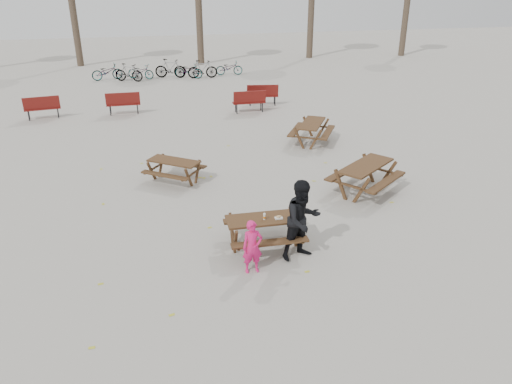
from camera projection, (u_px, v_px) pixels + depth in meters
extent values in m
plane|color=gray|center=(264.00, 246.00, 12.08)|extent=(80.00, 80.00, 0.00)
cube|color=#331D12|center=(265.00, 219.00, 11.76)|extent=(1.80, 0.70, 0.05)
cube|color=#331D12|center=(270.00, 243.00, 11.35)|extent=(1.80, 0.25, 0.05)
cube|color=#331D12|center=(259.00, 219.00, 12.42)|extent=(1.80, 0.25, 0.05)
cylinder|color=#331D12|center=(236.00, 243.00, 11.52)|extent=(0.08, 0.08, 0.73)
cylinder|color=#331D12|center=(231.00, 230.00, 12.05)|extent=(0.08, 0.08, 0.73)
cylinder|color=#331D12|center=(298.00, 236.00, 11.79)|extent=(0.08, 0.08, 0.73)
cylinder|color=#331D12|center=(291.00, 224.00, 12.33)|extent=(0.08, 0.08, 0.73)
cube|color=white|center=(279.00, 218.00, 11.71)|extent=(0.18, 0.11, 0.03)
ellipsoid|color=tan|center=(279.00, 216.00, 11.69)|extent=(0.14, 0.06, 0.05)
cylinder|color=silver|center=(264.00, 217.00, 11.65)|extent=(0.06, 0.06, 0.15)
cylinder|color=orange|center=(264.00, 217.00, 11.66)|extent=(0.07, 0.07, 0.05)
cylinder|color=white|center=(264.00, 213.00, 11.62)|extent=(0.03, 0.03, 0.02)
imported|color=#DC1B67|center=(252.00, 247.00, 10.85)|extent=(0.47, 0.32, 1.24)
imported|color=black|center=(303.00, 220.00, 11.26)|extent=(1.11, 0.98, 1.92)
imported|color=black|center=(107.00, 72.00, 29.25)|extent=(1.88, 1.06, 0.93)
imported|color=black|center=(129.00, 73.00, 28.85)|extent=(1.74, 1.12, 1.02)
imported|color=black|center=(141.00, 72.00, 29.53)|extent=(1.70, 1.18, 0.85)
imported|color=black|center=(170.00, 68.00, 29.75)|extent=(1.92, 0.99, 1.11)
imported|color=black|center=(189.00, 70.00, 29.73)|extent=(1.82, 1.27, 0.91)
imported|color=black|center=(203.00, 69.00, 29.66)|extent=(1.76, 0.50, 1.05)
imported|color=black|center=(229.00, 68.00, 30.58)|extent=(1.67, 0.72, 0.85)
cylinder|color=#382B21|center=(74.00, 16.00, 32.19)|extent=(0.44, 0.44, 6.30)
cylinder|color=#382B21|center=(199.00, 18.00, 32.84)|extent=(0.44, 0.44, 5.95)
cylinder|color=#382B21|center=(311.00, 9.00, 35.05)|extent=(0.44, 0.44, 6.65)
cylinder|color=#382B21|center=(405.00, 19.00, 36.17)|extent=(0.44, 0.44, 5.25)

